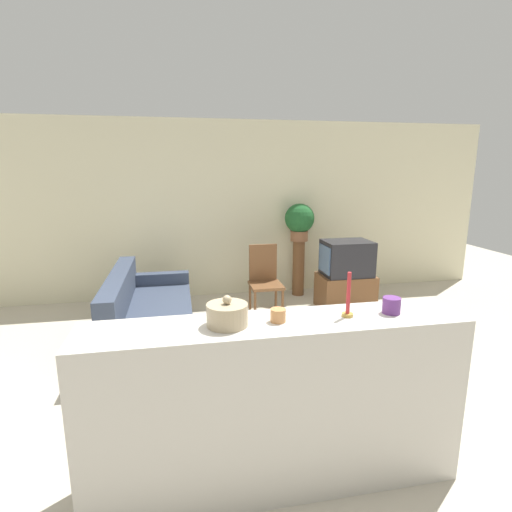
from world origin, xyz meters
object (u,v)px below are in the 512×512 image
Objects in this scene: couch at (148,318)px; wooden_chair at (265,277)px; potted_plant at (300,220)px; decorative_bowl at (227,314)px; television at (346,258)px.

wooden_chair is (1.54, 0.71, 0.21)m from couch.
potted_plant reaches higher than decorative_bowl.
decorative_bowl reaches higher than television.
wooden_chair is at bearing 24.74° from couch.
couch is 2.62m from decorative_bowl.
television is at bearing 12.68° from couch.
potted_plant is at bearing 31.08° from couch.
television is (2.70, 0.61, 0.46)m from couch.
potted_plant reaches higher than television.
television is at bearing -5.08° from wooden_chair.
wooden_chair is (-1.16, 0.10, -0.24)m from television.
couch is at bearing 105.09° from decorative_bowl.
television is 0.71× the size of wooden_chair.
television is 2.81× the size of decorative_bowl.
decorative_bowl is (-0.90, -3.10, 0.67)m from wooden_chair.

